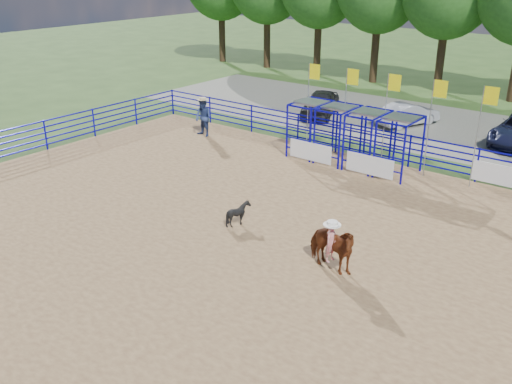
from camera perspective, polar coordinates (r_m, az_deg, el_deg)
ground at (r=18.53m, az=2.20°, el=-5.88°), size 120.00×120.00×0.00m
arena_dirt at (r=18.52m, az=2.20°, el=-5.85°), size 30.00×20.00×0.02m
gravel_strip at (r=32.92m, az=19.92°, el=5.66°), size 40.00×10.00×0.01m
horse_and_rider at (r=17.15m, az=7.51°, el=-5.30°), size 1.92×1.06×2.24m
calf at (r=20.00m, az=-1.77°, el=-2.16°), size 1.04×1.00×0.88m
spectator_cowboy at (r=30.09m, az=-5.30°, el=7.46°), size 1.04×0.85×2.04m
car_a at (r=34.29m, az=6.46°, el=8.77°), size 3.01×4.57×1.45m
car_b at (r=33.25m, az=14.93°, el=7.54°), size 2.67×3.99×1.24m
perimeter_fence at (r=18.18m, az=2.24°, el=-3.80°), size 30.10×20.10×1.50m
chute_assembly at (r=25.98m, az=10.34°, el=5.27°), size 19.32×2.41×4.20m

